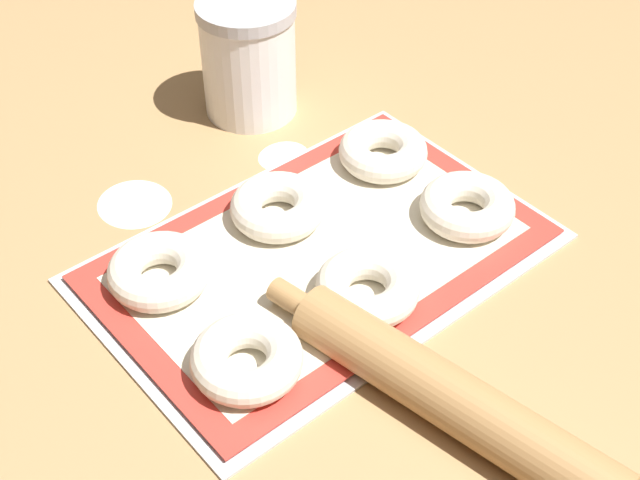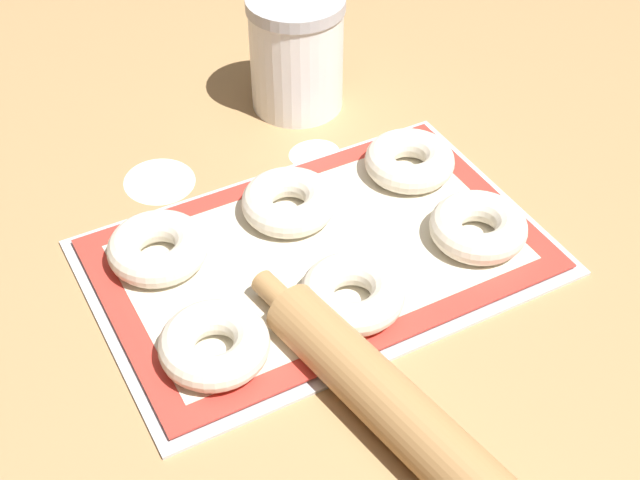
{
  "view_description": "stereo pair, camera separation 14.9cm",
  "coord_description": "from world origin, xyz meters",
  "px_view_note": "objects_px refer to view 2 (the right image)",
  "views": [
    {
      "loc": [
        -0.46,
        -0.55,
        0.7
      ],
      "look_at": [
        0.01,
        0.01,
        0.03
      ],
      "focal_mm": 50.0,
      "sensor_mm": 36.0,
      "label": 1
    },
    {
      "loc": [
        -0.34,
        -0.64,
        0.7
      ],
      "look_at": [
        0.01,
        0.01,
        0.03
      ],
      "focal_mm": 50.0,
      "sensor_mm": 36.0,
      "label": 2
    }
  ],
  "objects_px": {
    "bagel_front_center": "(356,292)",
    "bagel_back_left": "(158,248)",
    "baking_tray": "(320,257)",
    "bagel_front_left": "(214,345)",
    "bagel_front_right": "(478,227)",
    "bagel_back_right": "(410,161)",
    "bagel_back_center": "(289,202)",
    "rolling_pin": "(403,417)",
    "flour_canister": "(297,53)"
  },
  "relations": [
    {
      "from": "bagel_back_left",
      "to": "bagel_back_center",
      "type": "xyz_separation_m",
      "value": [
        0.16,
        0.0,
        0.0
      ]
    },
    {
      "from": "baking_tray",
      "to": "bagel_front_right",
      "type": "distance_m",
      "value": 0.18
    },
    {
      "from": "bagel_front_left",
      "to": "bagel_back_center",
      "type": "distance_m",
      "value": 0.23
    },
    {
      "from": "baking_tray",
      "to": "rolling_pin",
      "type": "bearing_deg",
      "value": -100.77
    },
    {
      "from": "bagel_back_center",
      "to": "baking_tray",
      "type": "bearing_deg",
      "value": -89.35
    },
    {
      "from": "bagel_front_center",
      "to": "bagel_back_right",
      "type": "relative_size",
      "value": 1.0
    },
    {
      "from": "baking_tray",
      "to": "bagel_back_center",
      "type": "relative_size",
      "value": 4.55
    },
    {
      "from": "bagel_back_left",
      "to": "flour_canister",
      "type": "distance_m",
      "value": 0.36
    },
    {
      "from": "bagel_front_left",
      "to": "bagel_front_center",
      "type": "distance_m",
      "value": 0.16
    },
    {
      "from": "bagel_front_right",
      "to": "flour_canister",
      "type": "bearing_deg",
      "value": 97.4
    },
    {
      "from": "bagel_front_center",
      "to": "flour_canister",
      "type": "distance_m",
      "value": 0.4
    },
    {
      "from": "bagel_front_center",
      "to": "flour_canister",
      "type": "bearing_deg",
      "value": 71.6
    },
    {
      "from": "bagel_front_center",
      "to": "rolling_pin",
      "type": "distance_m",
      "value": 0.16
    },
    {
      "from": "rolling_pin",
      "to": "bagel_back_right",
      "type": "bearing_deg",
      "value": 56.47
    },
    {
      "from": "bagel_front_left",
      "to": "flour_canister",
      "type": "height_order",
      "value": "flour_canister"
    },
    {
      "from": "baking_tray",
      "to": "bagel_back_center",
      "type": "xyz_separation_m",
      "value": [
        -0.0,
        0.08,
        0.03
      ]
    },
    {
      "from": "baking_tray",
      "to": "flour_canister",
      "type": "xyz_separation_m",
      "value": [
        0.12,
        0.29,
        0.08
      ]
    },
    {
      "from": "bagel_front_center",
      "to": "bagel_back_right",
      "type": "bearing_deg",
      "value": 43.74
    },
    {
      "from": "bagel_front_right",
      "to": "bagel_back_right",
      "type": "bearing_deg",
      "value": 90.86
    },
    {
      "from": "bagel_front_left",
      "to": "bagel_front_right",
      "type": "relative_size",
      "value": 1.0
    },
    {
      "from": "baking_tray",
      "to": "bagel_back_right",
      "type": "bearing_deg",
      "value": 24.22
    },
    {
      "from": "flour_canister",
      "to": "rolling_pin",
      "type": "distance_m",
      "value": 0.57
    },
    {
      "from": "bagel_front_left",
      "to": "bagel_back_left",
      "type": "relative_size",
      "value": 1.0
    },
    {
      "from": "baking_tray",
      "to": "bagel_front_left",
      "type": "distance_m",
      "value": 0.19
    },
    {
      "from": "bagel_front_right",
      "to": "bagel_back_center",
      "type": "relative_size",
      "value": 1.0
    },
    {
      "from": "baking_tray",
      "to": "bagel_back_right",
      "type": "height_order",
      "value": "bagel_back_right"
    },
    {
      "from": "rolling_pin",
      "to": "bagel_back_left",
      "type": "bearing_deg",
      "value": 110.08
    },
    {
      "from": "bagel_front_center",
      "to": "bagel_back_left",
      "type": "distance_m",
      "value": 0.23
    },
    {
      "from": "bagel_front_right",
      "to": "bagel_back_right",
      "type": "xyz_separation_m",
      "value": [
        -0.0,
        0.14,
        0.0
      ]
    },
    {
      "from": "bagel_front_center",
      "to": "baking_tray",
      "type": "bearing_deg",
      "value": 87.05
    },
    {
      "from": "bagel_back_center",
      "to": "bagel_back_left",
      "type": "bearing_deg",
      "value": -179.44
    },
    {
      "from": "bagel_back_center",
      "to": "bagel_back_right",
      "type": "xyz_separation_m",
      "value": [
        0.17,
        -0.0,
        0.0
      ]
    },
    {
      "from": "bagel_back_right",
      "to": "flour_canister",
      "type": "xyz_separation_m",
      "value": [
        -0.04,
        0.22,
        0.05
      ]
    },
    {
      "from": "bagel_front_center",
      "to": "rolling_pin",
      "type": "height_order",
      "value": "rolling_pin"
    },
    {
      "from": "bagel_front_center",
      "to": "bagel_back_left",
      "type": "bearing_deg",
      "value": 134.5
    },
    {
      "from": "bagel_back_left",
      "to": "flour_canister",
      "type": "xyz_separation_m",
      "value": [
        0.29,
        0.22,
        0.05
      ]
    },
    {
      "from": "bagel_front_right",
      "to": "rolling_pin",
      "type": "relative_size",
      "value": 0.25
    },
    {
      "from": "baking_tray",
      "to": "bagel_front_right",
      "type": "bearing_deg",
      "value": -21.46
    },
    {
      "from": "bagel_front_left",
      "to": "rolling_pin",
      "type": "bearing_deg",
      "value": -54.02
    },
    {
      "from": "bagel_front_center",
      "to": "bagel_back_center",
      "type": "relative_size",
      "value": 1.0
    },
    {
      "from": "baking_tray",
      "to": "bagel_front_left",
      "type": "relative_size",
      "value": 4.55
    },
    {
      "from": "bagel_front_left",
      "to": "bagel_back_center",
      "type": "xyz_separation_m",
      "value": [
        0.16,
        0.16,
        0.0
      ]
    },
    {
      "from": "bagel_front_left",
      "to": "bagel_front_right",
      "type": "xyz_separation_m",
      "value": [
        0.33,
        0.02,
        0.0
      ]
    },
    {
      "from": "bagel_front_left",
      "to": "baking_tray",
      "type": "bearing_deg",
      "value": 27.2
    },
    {
      "from": "bagel_front_center",
      "to": "rolling_pin",
      "type": "relative_size",
      "value": 0.25
    },
    {
      "from": "bagel_front_right",
      "to": "bagel_front_left",
      "type": "bearing_deg",
      "value": -176.82
    },
    {
      "from": "bagel_front_right",
      "to": "bagel_back_center",
      "type": "height_order",
      "value": "same"
    },
    {
      "from": "baking_tray",
      "to": "bagel_back_right",
      "type": "distance_m",
      "value": 0.18
    },
    {
      "from": "bagel_front_center",
      "to": "bagel_back_right",
      "type": "xyz_separation_m",
      "value": [
        0.17,
        0.16,
        0.0
      ]
    },
    {
      "from": "bagel_front_center",
      "to": "bagel_front_right",
      "type": "height_order",
      "value": "same"
    }
  ]
}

